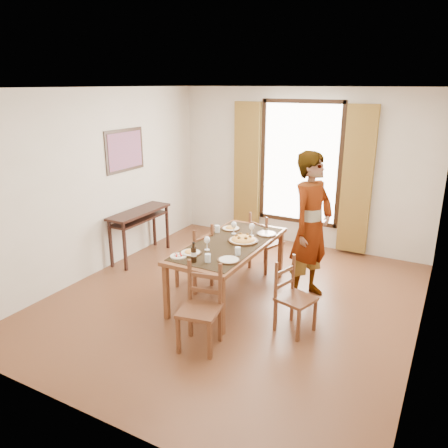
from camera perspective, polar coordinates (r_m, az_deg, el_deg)
The scene contains 22 objects.
ground at distance 5.91m, azimuth 1.30°, elevation -9.79°, with size 5.00×5.00×0.00m, color #572A1B.
room_shell at distance 5.49m, azimuth 1.99°, elevation 5.20°, with size 4.60×5.10×2.74m.
console_table at distance 7.17m, azimuth -10.99°, elevation 0.84°, with size 0.38×1.20×0.80m.
dining_table at distance 5.74m, azimuth 0.66°, elevation -3.10°, with size 0.88×1.91×0.76m.
chair_west at distance 6.08m, azimuth -3.69°, elevation -4.54°, with size 0.48×0.48×0.92m.
chair_north at distance 6.68m, azimuth 5.31°, elevation -2.54°, with size 0.52×0.52×0.91m.
chair_south at distance 4.77m, azimuth -3.09°, elevation -11.14°, with size 0.48×0.48×0.93m.
chair_east at distance 5.13m, azimuth 9.09°, elevation -9.60°, with size 0.47×0.47×0.86m.
man at distance 5.74m, azimuth 11.30°, elevation -0.39°, with size 0.65×0.82×1.96m, color gray.
plate_sw at distance 5.37m, azimuth -4.38°, elevation -3.60°, with size 0.27×0.27×0.05m, color silver, non-canonical shape.
plate_se at distance 5.14m, azimuth 0.62°, elevation -4.55°, with size 0.27×0.27×0.05m, color silver, non-canonical shape.
plate_nw at distance 6.24m, azimuth 0.91°, elevation -0.45°, with size 0.27×0.27×0.05m, color silver, non-canonical shape.
plate_ne at distance 6.05m, azimuth 5.58°, elevation -1.12°, with size 0.27×0.27×0.05m, color silver, non-canonical shape.
pasta_platter at distance 5.76m, azimuth 2.53°, elevation -1.82°, with size 0.40×0.40×0.10m, color #D5591B, non-canonical shape.
caprese_plate at distance 5.29m, azimuth -5.96°, elevation -4.09°, with size 0.20×0.20×0.04m, color silver, non-canonical shape.
wine_glass_a at distance 5.45m, azimuth -2.23°, elevation -2.51°, with size 0.08×0.08×0.18m, color white, non-canonical shape.
wine_glass_b at distance 5.96m, azimuth 3.64°, elevation -0.72°, with size 0.08×0.08×0.18m, color white, non-canonical shape.
wine_glass_c at distance 6.03m, azimuth 1.29°, elevation -0.47°, with size 0.08×0.08×0.18m, color white, non-canonical shape.
tumbler_a at distance 5.31m, azimuth 1.80°, elevation -3.55°, with size 0.07×0.07×0.10m, color silver.
tumbler_b at distance 6.11m, azimuth -0.89°, elevation -0.63°, with size 0.07×0.07×0.10m, color silver.
tumbler_c at distance 5.10m, azimuth -2.13°, elevation -4.47°, with size 0.07×0.07×0.10m, color silver.
wine_bottle at distance 5.09m, azimuth -3.99°, elevation -3.67°, with size 0.07×0.07×0.25m, color black, non-canonical shape.
Camera 1 is at (2.38, -4.67, 2.75)m, focal length 35.00 mm.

